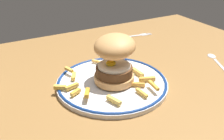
# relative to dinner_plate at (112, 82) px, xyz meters

# --- Properties ---
(ground_plane) EXTENTS (1.32, 1.03, 0.04)m
(ground_plane) POSITION_rel_dinner_plate_xyz_m (-0.01, -0.05, -0.03)
(ground_plane) COLOR brown
(dinner_plate) EXTENTS (0.30, 0.30, 0.02)m
(dinner_plate) POSITION_rel_dinner_plate_xyz_m (0.00, 0.00, 0.00)
(dinner_plate) COLOR silver
(dinner_plate) RESTS_ON ground_plane
(burger) EXTENTS (0.16, 0.16, 0.13)m
(burger) POSITION_rel_dinner_plate_xyz_m (0.01, 0.00, 0.07)
(burger) COLOR tan
(burger) RESTS_ON dinner_plate
(fries_pile) EXTENTS (0.26, 0.25, 0.02)m
(fries_pile) POSITION_rel_dinner_plate_xyz_m (-0.02, -0.02, 0.01)
(fries_pile) COLOR gold
(fries_pile) RESTS_ON dinner_plate
(fork) EXTENTS (0.14, 0.03, 0.00)m
(fork) POSITION_rel_dinner_plate_xyz_m (0.28, 0.29, -0.01)
(fork) COLOR silver
(fork) RESTS_ON ground_plane
(spoon) EXTENTS (0.08, 0.13, 0.01)m
(spoon) POSITION_rel_dinner_plate_xyz_m (0.38, -0.01, -0.00)
(spoon) COLOR silver
(spoon) RESTS_ON ground_plane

